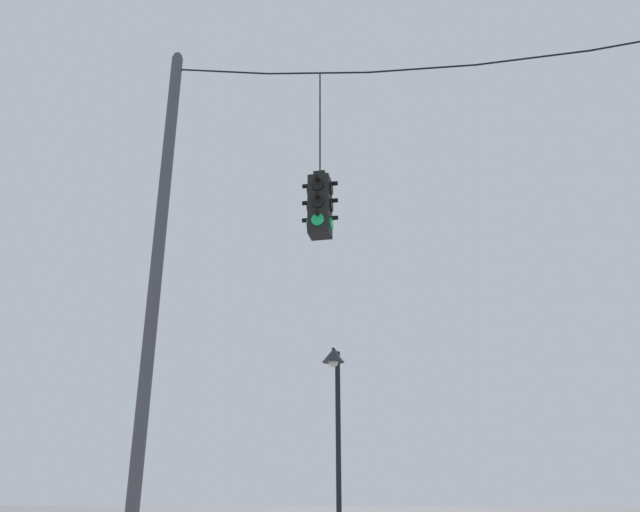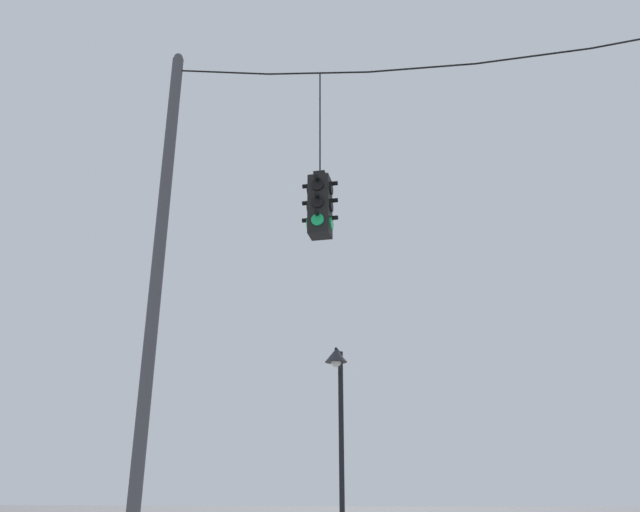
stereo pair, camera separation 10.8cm
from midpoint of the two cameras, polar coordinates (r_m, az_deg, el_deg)
name	(u,v)px [view 2 (the right image)]	position (r m, az deg, el deg)	size (l,w,h in m)	color
utility_pole_left	(155,294)	(10.39, -14.57, -3.40)	(0.20, 0.20, 9.46)	#4C4C51
span_wire	(530,44)	(11.33, 18.94, 17.87)	(12.51, 0.03, 0.76)	black
traffic_light_near_right_pole	(320,205)	(10.01, 0.31, 4.68)	(0.58, 0.58, 3.08)	black
street_lamp	(338,399)	(14.67, 1.90, -12.92)	(0.52, 0.89, 4.92)	black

